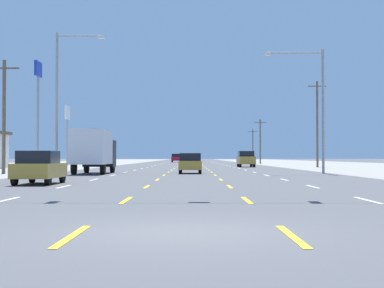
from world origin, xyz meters
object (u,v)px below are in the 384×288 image
pole_sign_left_row_2 (64,119)px  pole_sign_left_row_1 (35,90)px  box_truck_far_left_near (91,149)px  streetlight_left_row_0 (58,93)px  hatchback_far_left_nearest (36,167)px  suv_inner_left_far (173,158)px  streetlight_right_row_0 (314,101)px  hatchback_center_turn_mid (187,163)px  suv_far_right_midfar (243,159)px

pole_sign_left_row_2 → pole_sign_left_row_1: bearing=-83.5°
box_truck_far_left_near → streetlight_left_row_0: (-2.61, 0.68, 4.28)m
pole_sign_left_row_2 → hatchback_far_left_nearest: bearing=-79.0°
suv_inner_left_far → streetlight_right_row_0: (13.24, -89.52, 4.52)m
hatchback_center_turn_mid → pole_sign_left_row_2: pole_sign_left_row_2 is taller
pole_sign_left_row_1 → streetlight_left_row_0: streetlight_left_row_0 is taller
box_truck_far_left_near → suv_inner_left_far: size_ratio=1.47×
hatchback_far_left_nearest → streetlight_right_row_0: streetlight_right_row_0 is taller
box_truck_far_left_near → suv_inner_left_far: 90.28m
hatchback_center_turn_mid → box_truck_far_left_near: bearing=-173.8°
suv_inner_left_far → pole_sign_left_row_1: pole_sign_left_row_1 is taller
suv_inner_left_far → hatchback_far_left_nearest: bearing=-91.8°
suv_far_right_midfar → streetlight_right_row_0: 28.44m
hatchback_center_turn_mid → pole_sign_left_row_1: (-14.66, 11.24, 6.93)m
box_truck_far_left_near → hatchback_center_turn_mid: (7.24, 0.79, -1.05)m
hatchback_far_left_nearest → pole_sign_left_row_2: bearing=101.0°
streetlight_left_row_0 → suv_inner_left_far: bearing=86.0°
suv_inner_left_far → pole_sign_left_row_1: bearing=-98.0°
suv_far_right_midfar → hatchback_far_left_nearest: bearing=-107.1°
box_truck_far_left_near → hatchback_center_turn_mid: box_truck_far_left_near is taller
streetlight_left_row_0 → box_truck_far_left_near: bearing=-14.6°
hatchback_far_left_nearest → hatchback_center_turn_mid: 18.47m
suv_inner_left_far → pole_sign_left_row_1: size_ratio=0.47×
box_truck_far_left_near → pole_sign_left_row_1: pole_sign_left_row_1 is taller
streetlight_left_row_0 → streetlight_right_row_0: size_ratio=1.14×
box_truck_far_left_near → suv_far_right_midfar: size_ratio=1.47×
hatchback_center_turn_mid → suv_far_right_midfar: (6.87, 27.84, 0.24)m
streetlight_left_row_0 → pole_sign_left_row_2: bearing=101.6°
suv_far_right_midfar → streetlight_right_row_0: (2.76, -27.95, 4.52)m
hatchback_far_left_nearest → hatchback_center_turn_mid: (6.94, 17.11, 0.00)m
pole_sign_left_row_1 → streetlight_right_row_0: pole_sign_left_row_1 is taller
pole_sign_left_row_1 → pole_sign_left_row_2: 27.34m
suv_far_right_midfar → streetlight_right_row_0: streetlight_right_row_0 is taller
pole_sign_left_row_1 → pole_sign_left_row_2: (-3.09, 27.15, -1.03)m
box_truck_far_left_near → suv_far_right_midfar: (14.10, 28.62, -0.81)m
hatchback_center_turn_mid → streetlight_right_row_0: bearing=-0.6°
hatchback_center_turn_mid → hatchback_far_left_nearest: bearing=-112.1°
box_truck_far_left_near → hatchback_center_turn_mid: size_ratio=1.85×
streetlight_right_row_0 → suv_far_right_midfar: bearing=95.6°
suv_far_right_midfar → suv_inner_left_far: 62.46m
suv_inner_left_far → pole_sign_left_row_1: (-11.05, -78.18, 6.68)m
pole_sign_left_row_2 → streetlight_left_row_0: (7.92, -38.49, -0.56)m
suv_inner_left_far → pole_sign_left_row_2: 53.26m
pole_sign_left_row_1 → streetlight_left_row_0: bearing=-67.0°
hatchback_center_turn_mid → suv_far_right_midfar: size_ratio=0.80×
streetlight_right_row_0 → suv_inner_left_far: bearing=98.4°
hatchback_center_turn_mid → streetlight_right_row_0: streetlight_right_row_0 is taller
pole_sign_left_row_1 → pole_sign_left_row_2: size_ratio=1.21×
box_truck_far_left_near → pole_sign_left_row_2: 40.85m
pole_sign_left_row_2 → streetlight_left_row_0: streetlight_left_row_0 is taller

